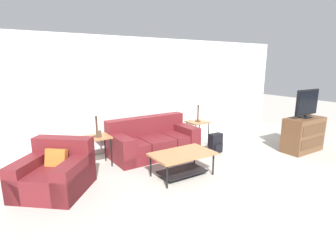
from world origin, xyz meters
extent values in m
plane|color=#B2ADA3|center=(0.00, 0.00, 0.00)|extent=(24.00, 24.00, 0.00)
cube|color=white|center=(0.00, 4.50, 1.30)|extent=(8.97, 0.06, 2.60)
cube|color=maroon|center=(-0.09, 3.76, 0.11)|extent=(1.96, 1.01, 0.22)
cube|color=maroon|center=(-0.73, 3.72, 0.32)|extent=(0.65, 0.88, 0.20)
cube|color=maroon|center=(-0.09, 3.74, 0.32)|extent=(0.65, 0.88, 0.20)
cube|color=maroon|center=(0.56, 3.75, 0.32)|extent=(0.65, 0.88, 0.20)
cube|color=maroon|center=(-0.10, 4.11, 0.62)|extent=(1.94, 0.31, 0.40)
cube|color=maroon|center=(-0.91, 3.73, 0.29)|extent=(0.30, 0.97, 0.58)
cube|color=maroon|center=(0.74, 3.78, 0.29)|extent=(0.30, 0.97, 0.58)
cube|color=maroon|center=(-2.31, 3.11, 0.20)|extent=(1.42, 1.42, 0.40)
cube|color=maroon|center=(-2.07, 3.40, 0.60)|extent=(0.93, 0.84, 0.40)
cube|color=maroon|center=(-2.59, 3.34, 0.28)|extent=(0.85, 0.95, 0.56)
cube|color=maroon|center=(-2.02, 2.87, 0.28)|extent=(0.85, 0.95, 0.56)
cube|color=orange|center=(-2.23, 3.20, 0.50)|extent=(0.38, 0.36, 0.36)
cube|color=#A87042|center=(-0.22, 2.50, 0.42)|extent=(1.13, 0.68, 0.04)
cylinder|color=black|center=(-0.72, 2.22, 0.20)|extent=(0.03, 0.03, 0.40)
cylinder|color=black|center=(0.29, 2.22, 0.20)|extent=(0.03, 0.03, 0.40)
cylinder|color=black|center=(-0.72, 2.77, 0.20)|extent=(0.03, 0.03, 0.40)
cylinder|color=black|center=(0.29, 2.77, 0.20)|extent=(0.03, 0.03, 0.40)
cube|color=black|center=(-0.22, 2.50, 0.08)|extent=(0.85, 0.47, 0.02)
cube|color=#A87042|center=(-1.35, 3.79, 0.60)|extent=(0.48, 0.45, 0.03)
cylinder|color=black|center=(-1.56, 3.61, 0.29)|extent=(0.03, 0.03, 0.58)
cylinder|color=black|center=(-1.15, 3.61, 0.29)|extent=(0.03, 0.03, 0.58)
cylinder|color=black|center=(-1.56, 3.97, 0.29)|extent=(0.03, 0.03, 0.58)
cylinder|color=black|center=(-1.15, 3.97, 0.29)|extent=(0.03, 0.03, 0.58)
cube|color=#A87042|center=(1.18, 3.79, 0.60)|extent=(0.48, 0.45, 0.03)
cylinder|color=black|center=(0.98, 3.61, 0.29)|extent=(0.03, 0.03, 0.58)
cylinder|color=black|center=(1.38, 3.61, 0.29)|extent=(0.03, 0.03, 0.58)
cylinder|color=black|center=(0.98, 3.97, 0.29)|extent=(0.03, 0.03, 0.58)
cylinder|color=black|center=(1.38, 3.97, 0.29)|extent=(0.03, 0.03, 0.58)
cylinder|color=#472D1E|center=(-1.35, 3.79, 0.62)|extent=(0.14, 0.14, 0.02)
cylinder|color=#472D1E|center=(-1.35, 3.79, 0.84)|extent=(0.04, 0.04, 0.42)
cone|color=white|center=(-1.35, 3.79, 1.16)|extent=(0.26, 0.26, 0.22)
cylinder|color=#472D1E|center=(1.18, 3.79, 0.62)|extent=(0.14, 0.14, 0.02)
cylinder|color=#472D1E|center=(1.18, 3.79, 0.84)|extent=(0.04, 0.04, 0.42)
cone|color=white|center=(1.18, 3.79, 1.16)|extent=(0.26, 0.26, 0.22)
cube|color=brown|center=(2.97, 2.12, 0.40)|extent=(1.02, 0.48, 0.80)
cube|color=#533621|center=(2.97, 1.87, 0.58)|extent=(0.89, 0.01, 0.22)
cube|color=#533621|center=(2.97, 1.87, 0.26)|extent=(0.89, 0.01, 0.22)
cube|color=black|center=(2.97, 2.12, 0.81)|extent=(0.28, 0.20, 0.02)
cube|color=black|center=(2.97, 2.12, 0.84)|extent=(0.06, 0.04, 0.05)
cube|color=black|center=(2.97, 2.12, 1.16)|extent=(0.79, 0.05, 0.58)
cube|color=black|center=(2.97, 2.09, 1.16)|extent=(0.73, 0.01, 0.51)
cube|color=black|center=(1.18, 3.13, 0.22)|extent=(0.30, 0.17, 0.45)
cube|color=black|center=(1.18, 3.03, 0.13)|extent=(0.22, 0.05, 0.18)
cylinder|color=black|center=(1.10, 3.24, 0.25)|extent=(0.02, 0.02, 0.34)
cylinder|color=black|center=(1.26, 3.24, 0.25)|extent=(0.02, 0.02, 0.34)
cube|color=#4C3828|center=(-1.34, 3.72, 0.68)|extent=(0.10, 0.04, 0.13)
camera|label=1|loc=(-2.85, -1.15, 2.02)|focal=28.00mm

